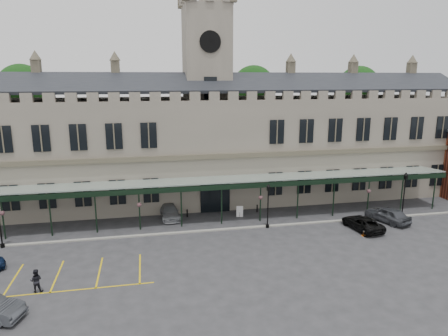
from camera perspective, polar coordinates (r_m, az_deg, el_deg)
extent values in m
plane|color=#2D2D30|center=(33.92, 2.03, -12.18)|extent=(140.00, 140.00, 0.00)
cube|color=slate|center=(47.19, -2.38, 2.65)|extent=(60.00, 10.00, 12.00)
cube|color=#504A3A|center=(42.13, -1.29, 1.69)|extent=(60.00, 0.35, 0.50)
cube|color=black|center=(43.98, -1.96, 12.13)|extent=(60.00, 4.77, 2.20)
cube|color=black|center=(48.92, -2.94, 12.19)|extent=(60.00, 4.77, 2.20)
cube|color=black|center=(43.24, -1.28, -3.89)|extent=(3.20, 0.18, 3.80)
cube|color=slate|center=(46.57, -2.44, 8.71)|extent=(5.00, 5.00, 22.00)
cylinder|color=silver|center=(44.07, -1.99, 17.59)|extent=(2.20, 0.12, 2.20)
cylinder|color=black|center=(44.00, -1.97, 17.60)|extent=(2.30, 0.04, 2.30)
cube|color=black|center=(43.94, -1.94, 11.08)|extent=(1.40, 0.12, 2.80)
cube|color=#8C9E93|center=(40.85, -0.83, -1.68)|extent=(50.00, 4.00, 0.40)
cube|color=black|center=(39.02, -0.29, -2.76)|extent=(50.00, 0.18, 0.50)
cube|color=gray|center=(38.83, 0.15, -8.74)|extent=(60.00, 0.40, 0.12)
cylinder|color=#332314|center=(57.47, -26.16, 3.17)|extent=(0.70, 0.70, 12.00)
sphere|color=black|center=(56.87, -26.86, 10.13)|extent=(6.00, 6.00, 6.00)
cylinder|color=#332314|center=(57.56, 4.12, 4.47)|extent=(0.70, 0.70, 12.00)
sphere|color=black|center=(56.96, 4.23, 11.45)|extent=(6.00, 6.00, 6.00)
cylinder|color=#332314|center=(63.67, 18.19, 4.67)|extent=(0.70, 0.70, 12.00)
sphere|color=black|center=(63.14, 18.64, 10.96)|extent=(6.00, 6.00, 6.00)
cylinder|color=black|center=(39.92, -29.08, -9.68)|extent=(0.37, 0.37, 0.31)
cylinder|color=black|center=(39.29, -29.38, -7.10)|extent=(0.12, 0.12, 4.11)
cylinder|color=black|center=(39.59, 6.22, -8.26)|extent=(0.34, 0.34, 0.29)
cylinder|color=black|center=(38.99, 6.29, -5.84)|extent=(0.11, 0.11, 3.81)
cube|color=black|center=(38.39, 6.36, -2.94)|extent=(0.27, 0.27, 0.38)
cone|color=black|center=(38.30, 6.37, -2.46)|extent=(0.42, 0.42, 0.29)
cylinder|color=black|center=(46.33, 24.07, -6.15)|extent=(0.37, 0.37, 0.31)
cylinder|color=black|center=(45.78, 24.28, -3.88)|extent=(0.12, 0.12, 4.13)
cube|color=black|center=(45.24, 24.54, -1.18)|extent=(0.29, 0.29, 0.41)
cone|color=black|center=(45.16, 24.58, -0.74)|extent=(0.45, 0.45, 0.31)
cube|color=#EA5C07|center=(39.63, 19.42, -9.11)|extent=(0.41, 0.41, 0.04)
cone|color=#EA5C07|center=(39.50, 19.46, -8.63)|extent=(0.48, 0.48, 0.76)
cylinder|color=silver|center=(39.46, 19.47, -8.48)|extent=(0.31, 0.31, 0.11)
cylinder|color=black|center=(42.25, 2.26, -6.66)|extent=(0.06, 0.06, 0.49)
cube|color=silver|center=(42.13, 2.26, -6.22)|extent=(0.68, 0.21, 1.18)
cylinder|color=black|center=(42.29, -5.28, -6.45)|extent=(0.15, 0.15, 0.83)
cylinder|color=black|center=(43.78, 4.75, -5.76)|extent=(0.15, 0.15, 0.82)
imported|color=#9EA1A6|center=(42.23, -7.79, -6.19)|extent=(2.12, 4.64, 1.32)
imported|color=black|center=(40.96, 19.16, -7.44)|extent=(2.76, 4.87, 1.28)
imported|color=#3D3F45|center=(43.89, 22.33, -6.15)|extent=(3.38, 4.99, 1.58)
imported|color=black|center=(30.97, -25.27, -14.35)|extent=(0.82, 0.64, 1.65)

